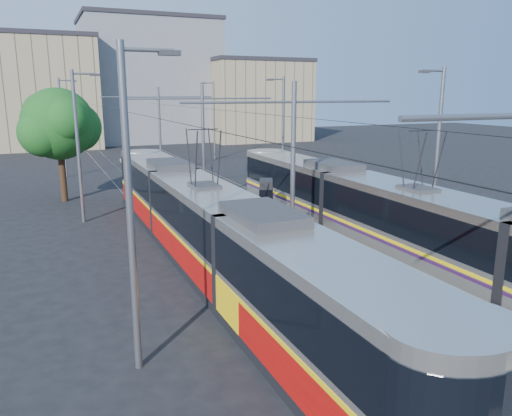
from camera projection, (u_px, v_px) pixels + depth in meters
name	position (u px, v px, depth m)	size (l,w,h in m)	color
ground	(423.00, 345.00, 13.90)	(160.00, 160.00, 0.00)	black
platform	(220.00, 210.00, 29.06)	(4.00, 50.00, 0.30)	gray
tactile_strip_left	(196.00, 210.00, 28.46)	(0.70, 50.00, 0.01)	gray
tactile_strip_right	(243.00, 206.00, 29.58)	(0.70, 50.00, 0.01)	gray
rails	(220.00, 213.00, 29.09)	(8.71, 70.00, 0.03)	gray
tram_left	(205.00, 226.00, 19.71)	(2.43, 27.75, 5.50)	black
tram_right	(415.00, 226.00, 19.10)	(2.43, 29.64, 5.50)	black
catenary	(237.00, 139.00, 25.52)	(9.20, 70.00, 7.00)	slate
street_lamps	(198.00, 136.00, 31.72)	(15.18, 38.22, 8.00)	slate
shelter	(266.00, 202.00, 24.68)	(1.06, 1.27, 2.40)	black
tree	(63.00, 125.00, 31.47)	(4.94, 4.56, 7.17)	#382314
building_left	(29.00, 92.00, 62.09)	(16.32, 12.24, 13.77)	#9C8A69
building_centre	(150.00, 81.00, 71.50)	(18.36, 14.28, 16.95)	gray
building_right	(256.00, 100.00, 72.18)	(14.28, 10.20, 11.51)	#9C8A69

